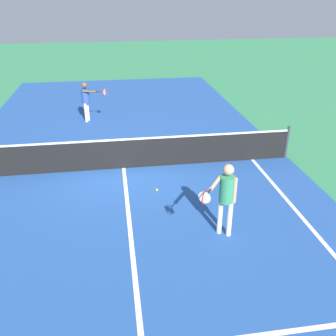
% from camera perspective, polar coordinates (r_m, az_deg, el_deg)
% --- Properties ---
extents(ground_plane, '(60.00, 60.00, 0.00)m').
position_cam_1_polar(ground_plane, '(11.35, -6.85, -0.02)').
color(ground_plane, '#337F51').
extents(court_surface_inbounds, '(10.62, 24.40, 0.00)m').
position_cam_1_polar(court_surface_inbounds, '(11.35, -6.85, -0.01)').
color(court_surface_inbounds, '#234C93').
rests_on(court_surface_inbounds, ground_plane).
extents(line_center_service, '(0.10, 6.40, 0.01)m').
position_cam_1_polar(line_center_service, '(8.58, -5.90, -9.31)').
color(line_center_service, white).
rests_on(line_center_service, ground_plane).
extents(net, '(10.50, 0.09, 1.07)m').
position_cam_1_polar(net, '(11.15, -6.99, 2.26)').
color(net, '#33383D').
rests_on(net, ground_plane).
extents(player_near, '(0.95, 0.96, 1.72)m').
position_cam_1_polar(player_near, '(7.88, 8.97, -3.78)').
color(player_near, white).
rests_on(player_near, ground_plane).
extents(player_far, '(1.08, 0.76, 1.60)m').
position_cam_1_polar(player_far, '(15.45, -12.54, 10.57)').
color(player_far, white).
rests_on(player_far, ground_plane).
extents(tennis_ball_near_net, '(0.07, 0.07, 0.07)m').
position_cam_1_polar(tennis_ball_near_net, '(10.01, -1.75, -3.41)').
color(tennis_ball_near_net, '#CCE033').
rests_on(tennis_ball_near_net, ground_plane).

